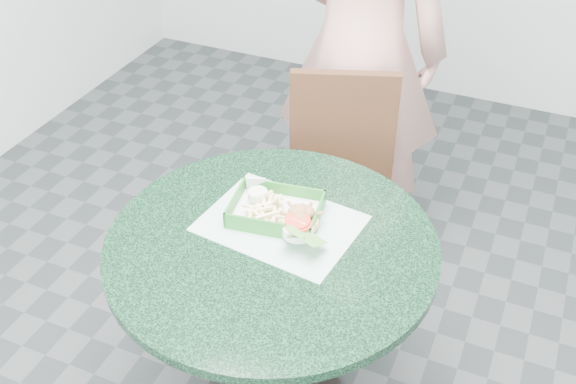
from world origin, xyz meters
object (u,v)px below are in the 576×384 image
at_px(dining_chair, 332,178).
at_px(food_basket, 276,218).
at_px(cafe_table, 272,289).
at_px(crab_sandwich, 298,223).
at_px(sauce_ramekin, 260,199).

xyz_separation_m(dining_chair, food_basket, (0.02, -0.56, 0.23)).
distance_m(cafe_table, food_basket, 0.22).
bearing_deg(food_basket, crab_sandwich, -21.40).
bearing_deg(crab_sandwich, food_basket, 158.60).
height_order(cafe_table, crab_sandwich, crab_sandwich).
height_order(food_basket, sauce_ramekin, sauce_ramekin).
bearing_deg(crab_sandwich, cafe_table, -125.04).
bearing_deg(cafe_table, sauce_ramekin, 126.54).
height_order(cafe_table, dining_chair, dining_chair).
height_order(cafe_table, sauce_ramekin, sauce_ramekin).
bearing_deg(food_basket, cafe_table, -72.49).
xyz_separation_m(food_basket, crab_sandwich, (0.08, -0.03, 0.03)).
bearing_deg(sauce_ramekin, cafe_table, -53.46).
relative_size(cafe_table, dining_chair, 1.02).
xyz_separation_m(cafe_table, food_basket, (-0.03, 0.10, 0.19)).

